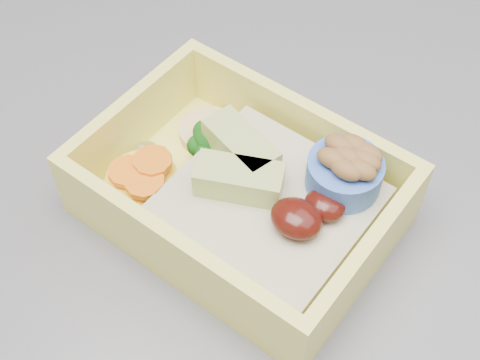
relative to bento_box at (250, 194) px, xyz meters
The scene contains 1 object.
bento_box is the anchor object (origin of this frame).
Camera 1 is at (0.22, -0.34, 1.30)m, focal length 50.00 mm.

